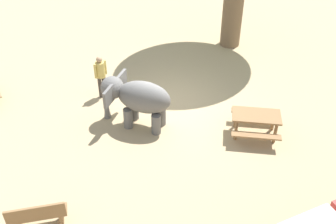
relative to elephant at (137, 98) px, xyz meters
The scene contains 5 objects.
ground_plane 1.75m from the elephant, 155.65° to the right, with size 60.00×60.00×0.00m, color tan.
elephant is the anchor object (origin of this frame).
person_handler 2.17m from the elephant, 74.73° to the right, with size 0.49×0.32×1.62m.
wooden_bench 4.73m from the elephant, 38.16° to the left, with size 1.45×0.68×0.88m.
picnic_table_near 3.82m from the elephant, 147.39° to the left, with size 2.06×2.05×0.78m.
Camera 1 is at (4.64, 10.39, 8.11)m, focal length 42.15 mm.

